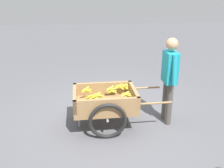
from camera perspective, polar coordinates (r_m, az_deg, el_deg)
name	(u,v)px	position (r m, az deg, el deg)	size (l,w,h in m)	color
ground_plane	(116,119)	(5.03, 0.97, -7.58)	(24.00, 24.00, 0.00)	#56565B
fruit_cart	(105,103)	(4.63, -1.55, -4.20)	(1.68, 0.96, 0.72)	#937047
vendor_person	(170,74)	(4.68, 12.51, 2.21)	(0.21, 0.60, 1.58)	#4C4742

